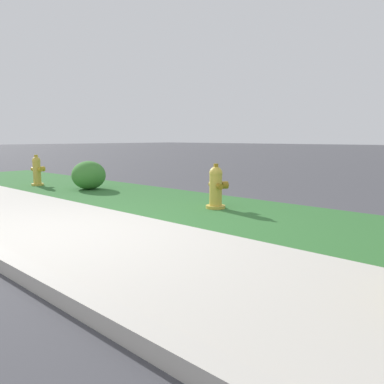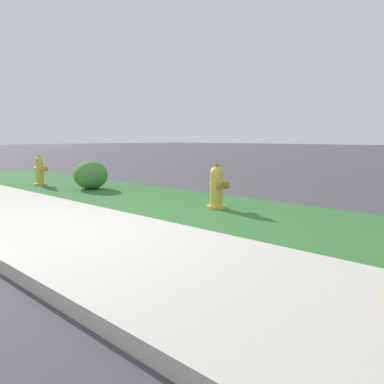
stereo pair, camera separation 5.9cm
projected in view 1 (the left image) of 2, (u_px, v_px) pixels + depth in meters
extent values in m
plane|color=#424247|center=(87.00, 233.00, 4.34)|extent=(120.00, 120.00, 0.00)
cube|color=#BCB7AD|center=(87.00, 233.00, 4.34)|extent=(18.00, 2.07, 0.01)
cube|color=#2D662D|center=(208.00, 207.00, 5.96)|extent=(18.00, 2.34, 0.01)
cylinder|color=gold|center=(216.00, 207.00, 5.88)|extent=(0.31, 0.31, 0.05)
cylinder|color=gold|center=(216.00, 189.00, 5.84)|extent=(0.20, 0.20, 0.51)
sphere|color=gold|center=(216.00, 173.00, 5.81)|extent=(0.21, 0.21, 0.21)
cube|color=olive|center=(216.00, 165.00, 5.79)|extent=(0.08, 0.08, 0.06)
cylinder|color=olive|center=(212.00, 184.00, 5.97)|extent=(0.12, 0.12, 0.09)
cylinder|color=olive|center=(220.00, 187.00, 5.70)|extent=(0.12, 0.12, 0.09)
cylinder|color=olive|center=(224.00, 185.00, 5.88)|extent=(0.15, 0.14, 0.12)
cylinder|color=gold|center=(38.00, 184.00, 8.69)|extent=(0.27, 0.27, 0.05)
cylinder|color=gold|center=(37.00, 172.00, 8.65)|extent=(0.17, 0.17, 0.53)
sphere|color=gold|center=(36.00, 161.00, 8.61)|extent=(0.18, 0.18, 0.18)
cube|color=#B29323|center=(36.00, 156.00, 8.60)|extent=(0.06, 0.06, 0.06)
cylinder|color=#B29323|center=(33.00, 169.00, 8.72)|extent=(0.10, 0.10, 0.09)
cylinder|color=#B29323|center=(40.00, 170.00, 8.57)|extent=(0.10, 0.10, 0.09)
cylinder|color=#B29323|center=(42.00, 169.00, 8.75)|extent=(0.13, 0.11, 0.12)
ellipsoid|color=#3D7F33|center=(89.00, 175.00, 8.03)|extent=(0.72, 0.72, 0.61)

